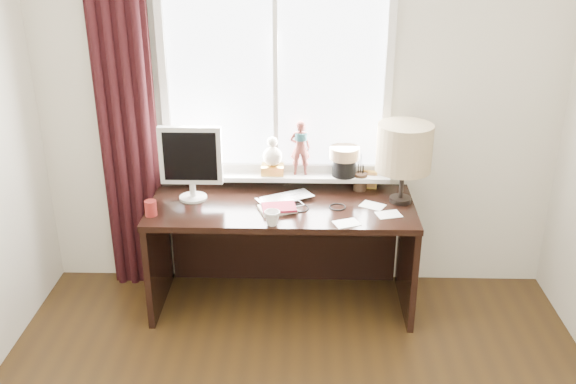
{
  "coord_description": "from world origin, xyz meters",
  "views": [
    {
      "loc": [
        0.04,
        -2.11,
        2.46
      ],
      "look_at": [
        -0.05,
        1.25,
        1.0
      ],
      "focal_mm": 40.0,
      "sensor_mm": 36.0,
      "label": 1
    }
  ],
  "objects_px": {
    "red_cup": "(151,208)",
    "desk": "(282,231)",
    "mug": "(272,218)",
    "monitor": "(191,159)",
    "laptop": "(285,199)",
    "table_lamp": "(404,149)"
  },
  "relations": [
    {
      "from": "red_cup",
      "to": "desk",
      "type": "distance_m",
      "value": 0.9
    },
    {
      "from": "mug",
      "to": "monitor",
      "type": "xyz_separation_m",
      "value": [
        -0.54,
        0.37,
        0.23
      ]
    },
    {
      "from": "laptop",
      "to": "monitor",
      "type": "height_order",
      "value": "monitor"
    },
    {
      "from": "mug",
      "to": "table_lamp",
      "type": "bearing_deg",
      "value": 23.98
    },
    {
      "from": "red_cup",
      "to": "table_lamp",
      "type": "height_order",
      "value": "table_lamp"
    },
    {
      "from": "red_cup",
      "to": "monitor",
      "type": "height_order",
      "value": "monitor"
    },
    {
      "from": "laptop",
      "to": "desk",
      "type": "bearing_deg",
      "value": 85.41
    },
    {
      "from": "laptop",
      "to": "monitor",
      "type": "bearing_deg",
      "value": 149.16
    },
    {
      "from": "laptop",
      "to": "desk",
      "type": "xyz_separation_m",
      "value": [
        -0.02,
        0.04,
        -0.26
      ]
    },
    {
      "from": "laptop",
      "to": "table_lamp",
      "type": "relative_size",
      "value": 0.71
    },
    {
      "from": "mug",
      "to": "monitor",
      "type": "bearing_deg",
      "value": 145.28
    },
    {
      "from": "mug",
      "to": "red_cup",
      "type": "height_order",
      "value": "red_cup"
    },
    {
      "from": "mug",
      "to": "monitor",
      "type": "relative_size",
      "value": 0.2
    },
    {
      "from": "laptop",
      "to": "mug",
      "type": "height_order",
      "value": "mug"
    },
    {
      "from": "laptop",
      "to": "monitor",
      "type": "relative_size",
      "value": 0.75
    },
    {
      "from": "monitor",
      "to": "table_lamp",
      "type": "height_order",
      "value": "table_lamp"
    },
    {
      "from": "mug",
      "to": "desk",
      "type": "relative_size",
      "value": 0.06
    },
    {
      "from": "laptop",
      "to": "desk",
      "type": "height_order",
      "value": "laptop"
    },
    {
      "from": "red_cup",
      "to": "desk",
      "type": "relative_size",
      "value": 0.06
    },
    {
      "from": "red_cup",
      "to": "monitor",
      "type": "relative_size",
      "value": 0.2
    },
    {
      "from": "monitor",
      "to": "mug",
      "type": "bearing_deg",
      "value": -34.72
    },
    {
      "from": "mug",
      "to": "table_lamp",
      "type": "distance_m",
      "value": 0.94
    }
  ]
}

